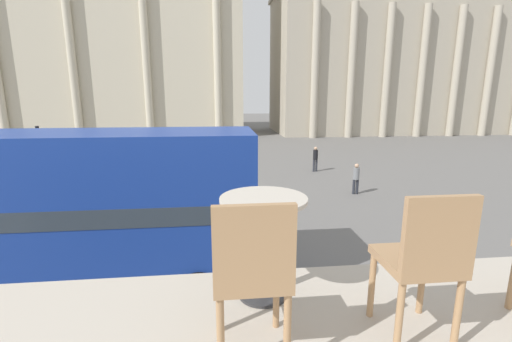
{
  "coord_description": "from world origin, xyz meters",
  "views": [
    {
      "loc": [
        0.67,
        -2.56,
        4.98
      ],
      "look_at": [
        2.61,
        15.34,
        1.05
      ],
      "focal_mm": 24.0,
      "sensor_mm": 36.0,
      "label": 1
    }
  ],
  "objects": [
    {
      "name": "traffic_light_near",
      "position": [
        -5.47,
        9.97,
        2.6
      ],
      "size": [
        0.42,
        0.24,
        3.99
      ],
      "color": "black",
      "rests_on": "ground_plane"
    },
    {
      "name": "pedestrian_grey",
      "position": [
        7.67,
        13.98,
        0.92
      ],
      "size": [
        0.32,
        0.32,
        1.61
      ],
      "rotation": [
        0.0,
        0.0,
        4.23
      ],
      "color": "#282B33",
      "rests_on": "ground_plane"
    },
    {
      "name": "car_silver",
      "position": [
        -5.85,
        29.38,
        0.7
      ],
      "size": [
        4.2,
        1.93,
        1.35
      ],
      "rotation": [
        0.0,
        0.0,
        2.94
      ],
      "color": "black",
      "rests_on": "ground_plane"
    },
    {
      "name": "cafe_chair_0",
      "position": [
        0.83,
        -0.95,
        4.1
      ],
      "size": [
        0.4,
        0.4,
        0.91
      ],
      "rotation": [
        0.0,
        0.0,
        -0.04
      ],
      "color": "#A87F56",
      "rests_on": "cafe_floor_slab"
    },
    {
      "name": "pedestrian_yellow",
      "position": [
        -4.61,
        21.03,
        0.98
      ],
      "size": [
        0.32,
        0.32,
        1.7
      ],
      "rotation": [
        0.0,
        0.0,
        3.71
      ],
      "color": "#282B33",
      "rests_on": "ground_plane"
    },
    {
      "name": "cafe_dining_table",
      "position": [
        0.96,
        -0.35,
        4.12
      ],
      "size": [
        0.6,
        0.6,
        0.73
      ],
      "color": "#2D2D30",
      "rests_on": "cafe_floor_slab"
    },
    {
      "name": "pedestrian_blue",
      "position": [
        0.46,
        12.63,
        0.96
      ],
      "size": [
        0.32,
        0.32,
        1.67
      ],
      "rotation": [
        0.0,
        0.0,
        1.18
      ],
      "color": "#282B33",
      "rests_on": "ground_plane"
    },
    {
      "name": "pedestrian_black",
      "position": [
        7.1,
        19.57,
        0.97
      ],
      "size": [
        0.32,
        0.32,
        1.69
      ],
      "rotation": [
        0.0,
        0.0,
        4.79
      ],
      "color": "#282B33",
      "rests_on": "ground_plane"
    },
    {
      "name": "traffic_light_mid",
      "position": [
        -3.6,
        15.68,
        2.22
      ],
      "size": [
        0.42,
        0.24,
        3.37
      ],
      "color": "black",
      "rests_on": "ground_plane"
    },
    {
      "name": "plaza_building_left",
      "position": [
        -11.56,
        45.95,
        13.03
      ],
      "size": [
        31.18,
        12.89,
        26.06
      ],
      "color": "beige",
      "rests_on": "ground_plane"
    },
    {
      "name": "cafe_chair_1",
      "position": [
        1.79,
        -0.91,
        4.1
      ],
      "size": [
        0.4,
        0.4,
        0.91
      ],
      "rotation": [
        0.0,
        0.0,
        0.08
      ],
      "color": "#A87F56",
      "rests_on": "cafe_floor_slab"
    },
    {
      "name": "plaza_building_right",
      "position": [
        25.64,
        45.56,
        9.46
      ],
      "size": [
        34.3,
        14.57,
        18.93
      ],
      "color": "#B2A893",
      "rests_on": "ground_plane"
    },
    {
      "name": "double_decker_bus",
      "position": [
        -3.52,
        6.03,
        2.3
      ],
      "size": [
        10.08,
        2.63,
        4.15
      ],
      "rotation": [
        0.0,
        0.0,
        -0.05
      ],
      "color": "black",
      "rests_on": "ground_plane"
    }
  ]
}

